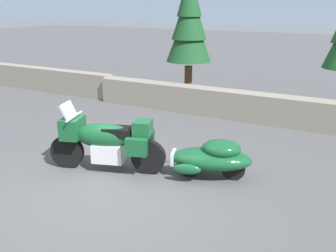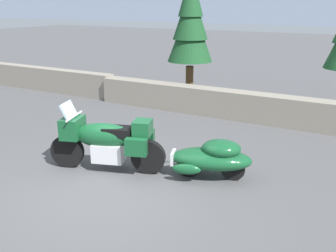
% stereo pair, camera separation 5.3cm
% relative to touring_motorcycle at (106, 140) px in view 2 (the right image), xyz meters
% --- Properties ---
extents(ground_plane, '(80.00, 80.00, 0.00)m').
position_rel_touring_motorcycle_xyz_m(ground_plane, '(0.49, -0.64, -0.62)').
color(ground_plane, '#4C4C4F').
extents(stone_guard_wall, '(24.00, 0.57, 0.84)m').
position_rel_touring_motorcycle_xyz_m(stone_guard_wall, '(0.58, 4.65, -0.21)').
color(stone_guard_wall, gray).
rests_on(stone_guard_wall, ground).
extents(touring_motorcycle, '(2.23, 1.18, 1.33)m').
position_rel_touring_motorcycle_xyz_m(touring_motorcycle, '(0.00, 0.00, 0.00)').
color(touring_motorcycle, black).
rests_on(touring_motorcycle, ground).
extents(car_shaped_trailer, '(2.20, 1.15, 0.76)m').
position_rel_touring_motorcycle_xyz_m(car_shaped_trailer, '(1.93, 0.65, -0.21)').
color(car_shaped_trailer, black).
rests_on(car_shaped_trailer, ground).
extents(pine_tree_far_right, '(1.42, 1.42, 4.16)m').
position_rel_touring_motorcycle_xyz_m(pine_tree_far_right, '(-1.01, 5.65, 1.98)').
color(pine_tree_far_right, brown).
rests_on(pine_tree_far_right, ground).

